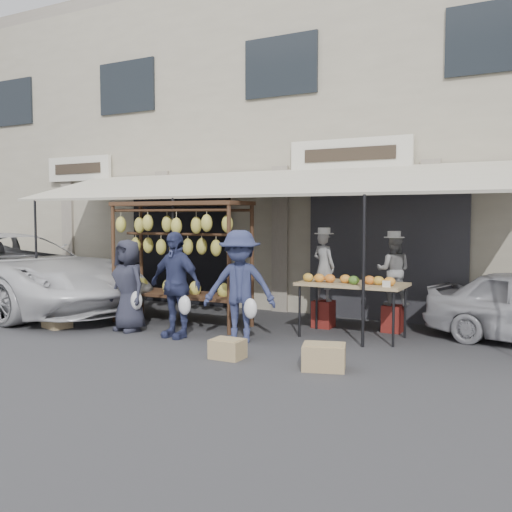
{
  "coord_description": "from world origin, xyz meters",
  "views": [
    {
      "loc": [
        5.07,
        -7.12,
        1.97
      ],
      "look_at": [
        0.54,
        1.4,
        1.3
      ],
      "focal_mm": 40.0,
      "sensor_mm": 36.0,
      "label": 1
    }
  ],
  "objects": [
    {
      "name": "awning",
      "position": [
        0.01,
        2.28,
        2.57
      ],
      "size": [
        10.0,
        2.35,
        2.92
      ],
      "color": "beige",
      "rests_on": "ground_plane"
    },
    {
      "name": "crate_near_b",
      "position": [
        2.44,
        -0.32,
        0.16
      ],
      "size": [
        0.64,
        0.55,
        0.33
      ],
      "primitive_type": "cube",
      "rotation": [
        0.0,
        0.0,
        0.3
      ],
      "color": "tan",
      "rests_on": "ground_plane"
    },
    {
      "name": "van",
      "position": [
        -5.77,
        1.47,
        1.19
      ],
      "size": [
        6.2,
        3.97,
        2.39
      ],
      "primitive_type": "imported",
      "rotation": [
        0.0,
        0.0,
        1.32
      ],
      "color": "silver",
      "rests_on": "ground_plane"
    },
    {
      "name": "produce_table",
      "position": [
        2.14,
        1.68,
        0.88
      ],
      "size": [
        1.7,
        0.9,
        1.04
      ],
      "color": "tan",
      "rests_on": "ground_plane"
    },
    {
      "name": "crate_near_a",
      "position": [
        1.05,
        -0.41,
        0.13
      ],
      "size": [
        0.45,
        0.34,
        0.27
      ],
      "primitive_type": "cube",
      "rotation": [
        0.0,
        0.0,
        0.0
      ],
      "color": "tan",
      "rests_on": "ground_plane"
    },
    {
      "name": "customer_right",
      "position": [
        0.68,
        0.59,
        0.88
      ],
      "size": [
        1.29,
        1.0,
        1.76
      ],
      "primitive_type": "imported",
      "rotation": [
        0.0,
        0.0,
        0.34
      ],
      "color": "navy",
      "rests_on": "ground_plane"
    },
    {
      "name": "vendor_right",
      "position": [
        2.61,
        2.48,
        1.05
      ],
      "size": [
        0.64,
        0.53,
        1.19
      ],
      "primitive_type": "imported",
      "rotation": [
        0.0,
        0.0,
        3.3
      ],
      "color": "gray",
      "rests_on": "stool_right"
    },
    {
      "name": "customer_left",
      "position": [
        -1.43,
        0.43,
        0.79
      ],
      "size": [
        0.86,
        0.66,
        1.58
      ],
      "primitive_type": "imported",
      "rotation": [
        0.0,
        0.0,
        -0.22
      ],
      "color": "#262835",
      "rests_on": "ground_plane"
    },
    {
      "name": "banana_rack",
      "position": [
        -0.99,
        1.32,
        1.57
      ],
      "size": [
        2.6,
        0.9,
        2.24
      ],
      "color": "#3A2415",
      "rests_on": "ground_plane"
    },
    {
      "name": "customer_mid",
      "position": [
        -0.42,
        0.4,
        0.86
      ],
      "size": [
        1.05,
        0.53,
        1.73
      ],
      "primitive_type": "imported",
      "rotation": [
        0.0,
        0.0,
        -0.11
      ],
      "color": "navy",
      "rests_on": "ground_plane"
    },
    {
      "name": "stool_right",
      "position": [
        2.61,
        2.48,
        0.23
      ],
      "size": [
        0.36,
        0.36,
        0.46
      ],
      "primitive_type": "cube",
      "rotation": [
        0.0,
        0.0,
        0.1
      ],
      "color": "maroon",
      "rests_on": "ground_plane"
    },
    {
      "name": "ground_plane",
      "position": [
        0.0,
        0.0,
        0.0
      ],
      "size": [
        90.0,
        90.0,
        0.0
      ],
      "primitive_type": "plane",
      "color": "#2D2D30"
    },
    {
      "name": "vendor_left",
      "position": [
        1.42,
        2.3,
        1.09
      ],
      "size": [
        0.52,
        0.42,
        1.22
      ],
      "primitive_type": "imported",
      "rotation": [
        0.0,
        0.0,
        2.8
      ],
      "color": "gray",
      "rests_on": "stool_left"
    },
    {
      "name": "shophouse",
      "position": [
        -0.0,
        6.5,
        3.65
      ],
      "size": [
        24.0,
        6.15,
        7.3
      ],
      "color": "gray",
      "rests_on": "ground_plane"
    },
    {
      "name": "crate_far",
      "position": [
        -2.74,
        0.04,
        0.14
      ],
      "size": [
        0.55,
        0.47,
        0.29
      ],
      "primitive_type": "cube",
      "rotation": [
        0.0,
        0.0,
        -0.27
      ],
      "color": "tan",
      "rests_on": "ground_plane"
    },
    {
      "name": "stool_left",
      "position": [
        1.42,
        2.3,
        0.24
      ],
      "size": [
        0.38,
        0.38,
        0.48
      ],
      "primitive_type": "cube",
      "rotation": [
        0.0,
        0.0,
        -0.11
      ],
      "color": "maroon",
      "rests_on": "ground_plane"
    }
  ]
}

